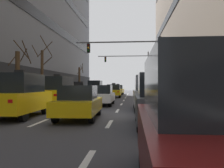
# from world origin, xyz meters

# --- Properties ---
(ground_plane) EXTENTS (120.00, 120.00, 0.00)m
(ground_plane) POSITION_xyz_m (0.00, 0.00, 0.00)
(ground_plane) COLOR #38383D
(sidewalk_right) EXTENTS (2.90, 80.00, 0.14)m
(sidewalk_right) POSITION_xyz_m (5.95, 0.00, 0.07)
(sidewalk_right) COLOR gray
(sidewalk_right) RESTS_ON ground
(lane_stripe_l1_s3) EXTENTS (0.16, 2.00, 0.01)m
(lane_stripe_l1_s3) POSITION_xyz_m (-1.50, -3.00, 0.00)
(lane_stripe_l1_s3) COLOR silver
(lane_stripe_l1_s3) RESTS_ON ground
(lane_stripe_l1_s4) EXTENTS (0.16, 2.00, 0.01)m
(lane_stripe_l1_s4) POSITION_xyz_m (-1.50, 2.00, 0.00)
(lane_stripe_l1_s4) COLOR silver
(lane_stripe_l1_s4) RESTS_ON ground
(lane_stripe_l1_s5) EXTENTS (0.16, 2.00, 0.01)m
(lane_stripe_l1_s5) POSITION_xyz_m (-1.50, 7.00, 0.00)
(lane_stripe_l1_s5) COLOR silver
(lane_stripe_l1_s5) RESTS_ON ground
(lane_stripe_l1_s6) EXTENTS (0.16, 2.00, 0.01)m
(lane_stripe_l1_s6) POSITION_xyz_m (-1.50, 12.00, 0.00)
(lane_stripe_l1_s6) COLOR silver
(lane_stripe_l1_s6) RESTS_ON ground
(lane_stripe_l1_s7) EXTENTS (0.16, 2.00, 0.01)m
(lane_stripe_l1_s7) POSITION_xyz_m (-1.50, 17.00, 0.00)
(lane_stripe_l1_s7) COLOR silver
(lane_stripe_l1_s7) RESTS_ON ground
(lane_stripe_l1_s8) EXTENTS (0.16, 2.00, 0.01)m
(lane_stripe_l1_s8) POSITION_xyz_m (-1.50, 22.00, 0.00)
(lane_stripe_l1_s8) COLOR silver
(lane_stripe_l1_s8) RESTS_ON ground
(lane_stripe_l1_s9) EXTENTS (0.16, 2.00, 0.01)m
(lane_stripe_l1_s9) POSITION_xyz_m (-1.50, 27.00, 0.00)
(lane_stripe_l1_s9) COLOR silver
(lane_stripe_l1_s9) RESTS_ON ground
(lane_stripe_l1_s10) EXTENTS (0.16, 2.00, 0.01)m
(lane_stripe_l1_s10) POSITION_xyz_m (-1.50, 32.00, 0.00)
(lane_stripe_l1_s10) COLOR silver
(lane_stripe_l1_s10) RESTS_ON ground
(lane_stripe_l2_s2) EXTENTS (0.16, 2.00, 0.01)m
(lane_stripe_l2_s2) POSITION_xyz_m (1.50, -8.00, 0.00)
(lane_stripe_l2_s2) COLOR silver
(lane_stripe_l2_s2) RESTS_ON ground
(lane_stripe_l2_s3) EXTENTS (0.16, 2.00, 0.01)m
(lane_stripe_l2_s3) POSITION_xyz_m (1.50, -3.00, 0.00)
(lane_stripe_l2_s3) COLOR silver
(lane_stripe_l2_s3) RESTS_ON ground
(lane_stripe_l2_s4) EXTENTS (0.16, 2.00, 0.01)m
(lane_stripe_l2_s4) POSITION_xyz_m (1.50, 2.00, 0.00)
(lane_stripe_l2_s4) COLOR silver
(lane_stripe_l2_s4) RESTS_ON ground
(lane_stripe_l2_s5) EXTENTS (0.16, 2.00, 0.01)m
(lane_stripe_l2_s5) POSITION_xyz_m (1.50, 7.00, 0.00)
(lane_stripe_l2_s5) COLOR silver
(lane_stripe_l2_s5) RESTS_ON ground
(lane_stripe_l2_s6) EXTENTS (0.16, 2.00, 0.01)m
(lane_stripe_l2_s6) POSITION_xyz_m (1.50, 12.00, 0.00)
(lane_stripe_l2_s6) COLOR silver
(lane_stripe_l2_s6) RESTS_ON ground
(lane_stripe_l2_s7) EXTENTS (0.16, 2.00, 0.01)m
(lane_stripe_l2_s7) POSITION_xyz_m (1.50, 17.00, 0.00)
(lane_stripe_l2_s7) COLOR silver
(lane_stripe_l2_s7) RESTS_ON ground
(lane_stripe_l2_s8) EXTENTS (0.16, 2.00, 0.01)m
(lane_stripe_l2_s8) POSITION_xyz_m (1.50, 22.00, 0.00)
(lane_stripe_l2_s8) COLOR silver
(lane_stripe_l2_s8) RESTS_ON ground
(lane_stripe_l2_s9) EXTENTS (0.16, 2.00, 0.01)m
(lane_stripe_l2_s9) POSITION_xyz_m (1.50, 27.00, 0.00)
(lane_stripe_l2_s9) COLOR silver
(lane_stripe_l2_s9) RESTS_ON ground
(lane_stripe_l2_s10) EXTENTS (0.16, 2.00, 0.01)m
(lane_stripe_l2_s10) POSITION_xyz_m (1.50, 32.00, 0.00)
(lane_stripe_l2_s10) COLOR silver
(lane_stripe_l2_s10) RESTS_ON ground
(taxi_driving_0) EXTENTS (1.99, 4.52, 1.86)m
(taxi_driving_0) POSITION_xyz_m (-0.05, 18.19, 0.83)
(taxi_driving_0) COLOR black
(taxi_driving_0) RESTS_ON ground
(taxi_driving_1) EXTENTS (1.96, 4.38, 1.80)m
(taxi_driving_1) POSITION_xyz_m (-0.12, 27.63, 0.80)
(taxi_driving_1) COLOR black
(taxi_driving_1) RESTS_ON ground
(taxi_driving_2) EXTENTS (1.98, 4.57, 2.38)m
(taxi_driving_2) POSITION_xyz_m (-3.04, 4.13, 1.09)
(taxi_driving_2) COLOR black
(taxi_driving_2) RESTS_ON ground
(taxi_driving_3) EXTENTS (1.90, 4.27, 1.75)m
(taxi_driving_3) POSITION_xyz_m (-0.06, -1.71, 0.78)
(taxi_driving_3) COLOR black
(taxi_driving_3) RESTS_ON ground
(car_driving_4) EXTENTS (1.81, 4.28, 1.60)m
(car_driving_4) POSITION_xyz_m (0.00, 5.90, 0.79)
(car_driving_4) COLOR black
(car_driving_4) RESTS_ON ground
(car_driving_5) EXTENTS (1.95, 4.62, 2.23)m
(car_driving_5) POSITION_xyz_m (-2.89, 20.67, 1.11)
(car_driving_5) COLOR black
(car_driving_5) RESTS_ON ground
(taxi_driving_6) EXTENTS (1.97, 4.50, 2.34)m
(taxi_driving_6) POSITION_xyz_m (-3.12, -1.45, 1.07)
(taxi_driving_6) COLOR black
(taxi_driving_6) RESTS_ON ground
(car_parked_0) EXTENTS (1.75, 4.17, 2.02)m
(car_parked_0) POSITION_xyz_m (3.45, -9.39, 1.00)
(car_parked_0) COLOR black
(car_parked_0) RESTS_ON ground
(car_parked_1) EXTENTS (1.79, 4.22, 2.04)m
(car_parked_1) POSITION_xyz_m (3.45, -3.37, 1.01)
(car_parked_1) COLOR black
(car_parked_1) RESTS_ON ground
(car_parked_2) EXTENTS (1.97, 4.57, 2.20)m
(car_parked_2) POSITION_xyz_m (3.45, 2.51, 1.09)
(car_parked_2) COLOR black
(car_parked_2) RESTS_ON ground
(traffic_signal_0) EXTENTS (7.75, 0.35, 5.85)m
(traffic_signal_0) POSITION_xyz_m (2.51, 8.82, 4.16)
(traffic_signal_0) COLOR #4C4C51
(traffic_signal_0) RESTS_ON sidewalk_right
(traffic_signal_1) EXTENTS (8.30, 0.35, 6.87)m
(traffic_signal_1) POSITION_xyz_m (2.52, 26.09, 4.76)
(traffic_signal_1) COLOR #4C4C51
(traffic_signal_1) RESTS_ON sidewalk_right
(street_tree_0) EXTENTS (1.82, 1.86, 5.65)m
(street_tree_0) POSITION_xyz_m (5.66, 10.92, 2.86)
(street_tree_0) COLOR #4C3823
(street_tree_0) RESTS_ON sidewalk_right
(street_tree_1) EXTENTS (1.88, 1.80, 5.75)m
(street_tree_1) POSITION_xyz_m (-5.66, 7.94, 2.68)
(street_tree_1) COLOR #4C3823
(street_tree_1) RESTS_ON sidewalk_left
(street_tree_2) EXTENTS (1.39, 1.52, 4.51)m
(street_tree_2) POSITION_xyz_m (-5.64, 3.39, 2.18)
(street_tree_2) COLOR #4C3823
(street_tree_2) RESTS_ON sidewalk_left
(street_tree_3) EXTENTS (1.08, 1.16, 4.71)m
(street_tree_3) POSITION_xyz_m (-5.65, 22.74, 2.31)
(street_tree_3) COLOR #4C3823
(street_tree_3) RESTS_ON sidewalk_left
(pedestrian_0) EXTENTS (0.34, 0.48, 1.70)m
(pedestrian_0) POSITION_xyz_m (6.39, -0.98, 1.13)
(pedestrian_0) COLOR #383D59
(pedestrian_0) RESTS_ON sidewalk_right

